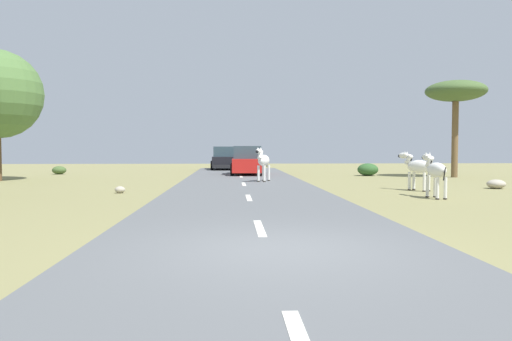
% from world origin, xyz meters
% --- Properties ---
extents(ground_plane, '(90.00, 90.00, 0.00)m').
position_xyz_m(ground_plane, '(0.00, 0.00, 0.00)').
color(ground_plane, olive).
extents(road, '(6.00, 64.00, 0.05)m').
position_xyz_m(road, '(-0.19, 0.00, 0.03)').
color(road, '#56595B').
rests_on(road, ground_plane).
extents(lane_markings, '(0.16, 56.00, 0.01)m').
position_xyz_m(lane_markings, '(-0.19, -1.00, 0.05)').
color(lane_markings, silver).
rests_on(lane_markings, road).
extents(zebra_0, '(0.91, 1.68, 1.67)m').
position_xyz_m(zebra_0, '(0.79, 15.70, 1.04)').
color(zebra_0, silver).
rests_on(zebra_0, road).
extents(zebra_1, '(0.49, 1.63, 1.53)m').
position_xyz_m(zebra_1, '(5.98, 8.04, 0.91)').
color(zebra_1, silver).
rests_on(zebra_1, ground_plane).
extents(zebra_2, '(1.03, 1.50, 1.55)m').
position_xyz_m(zebra_2, '(6.48, 10.88, 0.92)').
color(zebra_2, silver).
rests_on(zebra_2, ground_plane).
extents(car_0, '(2.05, 4.36, 1.74)m').
position_xyz_m(car_0, '(-1.26, 29.67, 0.85)').
color(car_0, black).
rests_on(car_0, road).
extents(car_1, '(2.09, 4.38, 1.74)m').
position_xyz_m(car_1, '(0.23, 22.14, 0.85)').
color(car_1, red).
rests_on(car_1, road).
extents(tree_4, '(3.35, 3.35, 5.49)m').
position_xyz_m(tree_4, '(11.96, 19.40, 4.79)').
color(tree_4, brown).
rests_on(tree_4, ground_plane).
extents(bush_1, '(1.25, 1.12, 0.75)m').
position_xyz_m(bush_1, '(7.49, 21.26, 0.37)').
color(bush_1, '#2D5628').
rests_on(bush_1, ground_plane).
extents(bush_3, '(0.87, 0.78, 0.52)m').
position_xyz_m(bush_3, '(-11.71, 23.91, 0.26)').
color(bush_3, '#425B2D').
rests_on(bush_3, ground_plane).
extents(rock_0, '(0.74, 0.70, 0.38)m').
position_xyz_m(rock_0, '(10.09, 11.66, 0.19)').
color(rock_0, '#A89E8C').
rests_on(rock_0, ground_plane).
extents(rock_2, '(0.37, 0.34, 0.25)m').
position_xyz_m(rock_2, '(-4.85, 10.42, 0.13)').
color(rock_2, '#A89E8C').
rests_on(rock_2, ground_plane).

